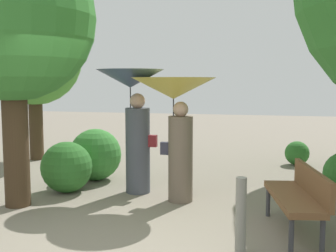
{
  "coord_description": "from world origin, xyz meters",
  "views": [
    {
      "loc": [
        1.77,
        -4.47,
        1.91
      ],
      "look_at": [
        0.0,
        2.79,
        1.12
      ],
      "focal_mm": 44.51,
      "sensor_mm": 36.0,
      "label": 1
    }
  ],
  "objects_px": {
    "tree_near_left": "(10,1)",
    "park_bench": "(299,194)",
    "path_marker_post": "(241,216)",
    "person_right": "(175,107)",
    "person_left": "(133,107)",
    "tree_mid_left": "(34,49)"
  },
  "relations": [
    {
      "from": "person_right",
      "to": "park_bench",
      "type": "xyz_separation_m",
      "value": [
        1.84,
        -1.06,
        -1.01
      ]
    },
    {
      "from": "tree_mid_left",
      "to": "path_marker_post",
      "type": "relative_size",
      "value": 4.69
    },
    {
      "from": "park_bench",
      "to": "tree_mid_left",
      "type": "distance_m",
      "value": 7.37
    },
    {
      "from": "tree_near_left",
      "to": "park_bench",
      "type": "bearing_deg",
      "value": -2.96
    },
    {
      "from": "park_bench",
      "to": "tree_near_left",
      "type": "xyz_separation_m",
      "value": [
        -4.15,
        0.21,
        2.6
      ]
    },
    {
      "from": "person_left",
      "to": "path_marker_post",
      "type": "height_order",
      "value": "person_left"
    },
    {
      "from": "park_bench",
      "to": "tree_mid_left",
      "type": "bearing_deg",
      "value": -133.18
    },
    {
      "from": "person_right",
      "to": "park_bench",
      "type": "bearing_deg",
      "value": -118.7
    },
    {
      "from": "person_left",
      "to": "tree_mid_left",
      "type": "bearing_deg",
      "value": 55.88
    },
    {
      "from": "path_marker_post",
      "to": "park_bench",
      "type": "bearing_deg",
      "value": 51.1
    },
    {
      "from": "tree_near_left",
      "to": "tree_mid_left",
      "type": "bearing_deg",
      "value": 117.05
    },
    {
      "from": "tree_mid_left",
      "to": "path_marker_post",
      "type": "height_order",
      "value": "tree_mid_left"
    },
    {
      "from": "person_right",
      "to": "tree_mid_left",
      "type": "distance_m",
      "value": 5.06
    },
    {
      "from": "person_right",
      "to": "park_bench",
      "type": "relative_size",
      "value": 1.26
    },
    {
      "from": "person_right",
      "to": "path_marker_post",
      "type": "xyz_separation_m",
      "value": [
        1.17,
        -1.89,
        -1.08
      ]
    },
    {
      "from": "person_right",
      "to": "tree_near_left",
      "type": "relative_size",
      "value": 0.43
    },
    {
      "from": "path_marker_post",
      "to": "person_right",
      "type": "bearing_deg",
      "value": 121.77
    },
    {
      "from": "tree_near_left",
      "to": "path_marker_post",
      "type": "xyz_separation_m",
      "value": [
        3.48,
        -1.04,
        -2.67
      ]
    },
    {
      "from": "person_left",
      "to": "tree_near_left",
      "type": "distance_m",
      "value": 2.51
    },
    {
      "from": "person_right",
      "to": "tree_mid_left",
      "type": "relative_size",
      "value": 0.48
    },
    {
      "from": "person_left",
      "to": "tree_near_left",
      "type": "xyz_separation_m",
      "value": [
        -1.5,
        -1.2,
        1.62
      ]
    },
    {
      "from": "person_right",
      "to": "path_marker_post",
      "type": "bearing_deg",
      "value": -147.01
    }
  ]
}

